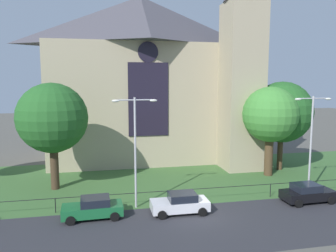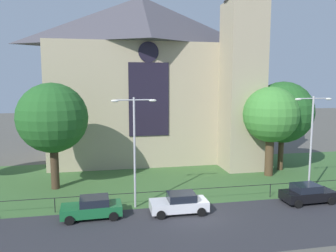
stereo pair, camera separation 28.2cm
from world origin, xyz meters
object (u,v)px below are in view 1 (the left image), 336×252
parked_car_white (180,203)px  parked_car_black (307,193)px  church_building (148,77)px  tree_right_far (282,112)px  streetlamp_far (311,133)px  tree_right_near (270,115)px  tree_left_near (52,118)px  streetlamp_near (135,139)px  parked_car_green (93,208)px

parked_car_white → parked_car_black: same height
church_building → parked_car_black: church_building is taller
tree_right_far → streetlamp_far: bearing=-103.7°
tree_right_near → tree_left_near: size_ratio=0.96×
tree_right_far → parked_car_white: size_ratio=2.30×
streetlamp_near → parked_car_white: streetlamp_near is taller
church_building → parked_car_white: church_building is taller
tree_right_near → tree_left_near: (-21.08, -0.27, 0.15)m
tree_left_near → streetlamp_near: tree_left_near is taller
church_building → tree_right_far: bearing=-33.4°
streetlamp_far → parked_car_green: (-18.00, -1.44, -4.60)m
tree_right_far → parked_car_green: (-19.99, -9.57, -5.60)m
parked_car_green → parked_car_black: 16.79m
church_building → parked_car_white: 20.98m
parked_car_white → parked_car_black: size_ratio=0.99×
streetlamp_far → parked_car_black: (-1.21, -1.64, -4.60)m
parked_car_green → church_building: bearing=-112.0°
streetlamp_far → parked_car_black: bearing=-126.3°
tree_right_near → parked_car_white: tree_right_near is taller
streetlamp_near → streetlamp_far: 14.81m
tree_right_near → parked_car_green: 20.00m
parked_car_green → parked_car_black: same height
church_building → parked_car_black: (10.14, -18.56, -9.53)m
parked_car_green → parked_car_white: size_ratio=1.01×
church_building → parked_car_green: bearing=-109.9°
parked_car_green → streetlamp_far: bearing=-177.5°
streetlamp_near → streetlamp_far: (14.81, -0.00, -0.01)m
streetlamp_near → parked_car_black: streetlamp_near is taller
tree_left_near → streetlamp_far: (21.47, -5.99, -1.07)m
streetlamp_far → parked_car_white: size_ratio=2.00×
tree_right_near → streetlamp_near: size_ratio=1.08×
church_building → streetlamp_near: bearing=-101.6°
church_building → parked_car_black: size_ratio=6.10×
tree_right_near → parked_car_white: (-11.36, -8.03, -5.52)m
parked_car_white → church_building: bearing=-91.0°
tree_right_far → tree_right_near: (-2.37, -1.88, -0.08)m
streetlamp_near → parked_car_black: size_ratio=1.98×
tree_right_near → streetlamp_near: bearing=-156.5°
tree_right_far → parked_car_black: bearing=-108.1°
streetlamp_near → parked_car_white: 5.82m
parked_car_green → parked_car_white: (6.25, -0.34, 0.00)m
tree_right_near → church_building: bearing=135.8°
tree_left_near → streetlamp_near: bearing=-42.0°
tree_right_far → tree_left_near: tree_right_far is taller
streetlamp_near → parked_car_white: size_ratio=2.01×
tree_right_near → parked_car_white: bearing=-144.7°
church_building → streetlamp_far: church_building is taller
streetlamp_far → parked_car_green: bearing=-175.4°
church_building → tree_right_far: church_building is taller
streetlamp_near → parked_car_green: 5.79m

